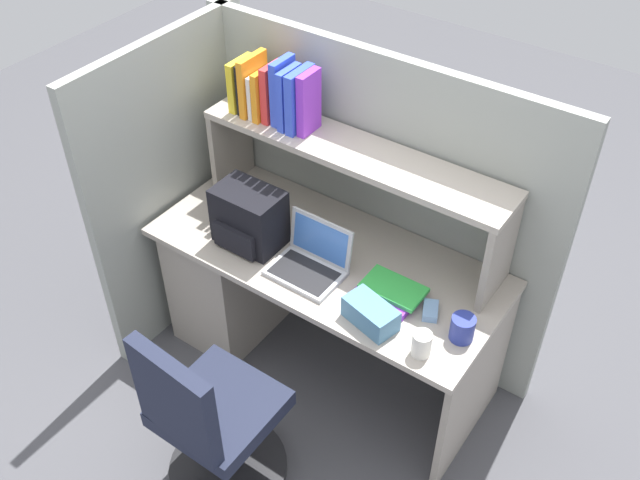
{
  "coord_description": "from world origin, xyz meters",
  "views": [
    {
      "loc": [
        1.34,
        -1.96,
        2.87
      ],
      "look_at": [
        0.0,
        -0.05,
        0.85
      ],
      "focal_mm": 40.47,
      "sensor_mm": 36.0,
      "label": 1
    }
  ],
  "objects_px": {
    "backpack": "(249,218)",
    "office_chair": "(212,426)",
    "computer_mouse": "(430,311)",
    "snack_canister": "(462,328)",
    "tissue_box": "(371,314)",
    "laptop": "(311,261)",
    "paper_cup": "(422,344)"
  },
  "relations": [
    {
      "from": "laptop",
      "to": "office_chair",
      "type": "xyz_separation_m",
      "value": [
        -0.0,
        -0.69,
        -0.39
      ]
    },
    {
      "from": "paper_cup",
      "to": "backpack",
      "type": "bearing_deg",
      "value": 171.78
    },
    {
      "from": "paper_cup",
      "to": "office_chair",
      "type": "height_order",
      "value": "office_chair"
    },
    {
      "from": "backpack",
      "to": "office_chair",
      "type": "distance_m",
      "value": 0.9
    },
    {
      "from": "tissue_box",
      "to": "office_chair",
      "type": "height_order",
      "value": "office_chair"
    },
    {
      "from": "computer_mouse",
      "to": "tissue_box",
      "type": "xyz_separation_m",
      "value": [
        -0.17,
        -0.18,
        0.03
      ]
    },
    {
      "from": "backpack",
      "to": "tissue_box",
      "type": "height_order",
      "value": "backpack"
    },
    {
      "from": "backpack",
      "to": "computer_mouse",
      "type": "xyz_separation_m",
      "value": [
        0.88,
        0.07,
        -0.12
      ]
    },
    {
      "from": "paper_cup",
      "to": "tissue_box",
      "type": "distance_m",
      "value": 0.24
    },
    {
      "from": "computer_mouse",
      "to": "paper_cup",
      "type": "distance_m",
      "value": 0.22
    },
    {
      "from": "computer_mouse",
      "to": "tissue_box",
      "type": "distance_m",
      "value": 0.25
    },
    {
      "from": "office_chair",
      "to": "tissue_box",
      "type": "bearing_deg",
      "value": -118.75
    },
    {
      "from": "laptop",
      "to": "computer_mouse",
      "type": "relative_size",
      "value": 3.0
    },
    {
      "from": "computer_mouse",
      "to": "office_chair",
      "type": "bearing_deg",
      "value": -150.38
    },
    {
      "from": "snack_canister",
      "to": "paper_cup",
      "type": "bearing_deg",
      "value": -119.39
    },
    {
      "from": "snack_canister",
      "to": "backpack",
      "type": "bearing_deg",
      "value": -178.72
    },
    {
      "from": "computer_mouse",
      "to": "snack_canister",
      "type": "height_order",
      "value": "snack_canister"
    },
    {
      "from": "backpack",
      "to": "office_chair",
      "type": "bearing_deg",
      "value": -64.08
    },
    {
      "from": "laptop",
      "to": "snack_canister",
      "type": "height_order",
      "value": "laptop"
    },
    {
      "from": "computer_mouse",
      "to": "snack_canister",
      "type": "bearing_deg",
      "value": -40.39
    },
    {
      "from": "laptop",
      "to": "snack_canister",
      "type": "relative_size",
      "value": 2.88
    },
    {
      "from": "computer_mouse",
      "to": "paper_cup",
      "type": "bearing_deg",
      "value": -95.86
    },
    {
      "from": "tissue_box",
      "to": "paper_cup",
      "type": "bearing_deg",
      "value": 8.28
    },
    {
      "from": "paper_cup",
      "to": "snack_canister",
      "type": "relative_size",
      "value": 0.98
    },
    {
      "from": "laptop",
      "to": "paper_cup",
      "type": "bearing_deg",
      "value": -12.97
    },
    {
      "from": "computer_mouse",
      "to": "backpack",
      "type": "bearing_deg",
      "value": 159.89
    },
    {
      "from": "paper_cup",
      "to": "snack_canister",
      "type": "distance_m",
      "value": 0.18
    },
    {
      "from": "tissue_box",
      "to": "snack_canister",
      "type": "xyz_separation_m",
      "value": [
        0.33,
        0.14,
        0.0
      ]
    },
    {
      "from": "backpack",
      "to": "office_chair",
      "type": "height_order",
      "value": "backpack"
    },
    {
      "from": "computer_mouse",
      "to": "office_chair",
      "type": "xyz_separation_m",
      "value": [
        -0.55,
        -0.76,
        -0.35
      ]
    },
    {
      "from": "backpack",
      "to": "snack_canister",
      "type": "bearing_deg",
      "value": 1.28
    },
    {
      "from": "backpack",
      "to": "snack_canister",
      "type": "xyz_separation_m",
      "value": [
        1.04,
        0.02,
        -0.08
      ]
    }
  ]
}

